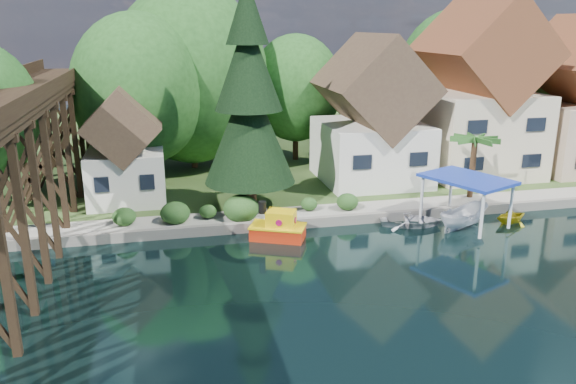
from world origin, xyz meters
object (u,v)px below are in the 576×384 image
Objects in this scene: tugboat at (279,228)px; boat_white_a at (411,219)px; trestle_bridge at (6,169)px; house_left at (372,121)px; boat_canopy at (465,206)px; palm_tree at (475,141)px; shed at (125,153)px; house_center at (478,99)px; conifer at (249,102)px; boat_yellow at (511,214)px.

tugboat is 8.59m from boat_white_a.
trestle_bridge is 4.01× the size of house_left.
boat_canopy is at bearing -76.76° from house_left.
palm_tree is at bearing -46.08° from boat_white_a.
house_left is 3.05× the size of tugboat.
boat_white_a is (8.58, 0.49, -0.29)m from tugboat.
house_left is at bearing 4.77° from shed.
house_center is 1.77× the size of shed.
trestle_bridge is 12.24× the size of tugboat.
boat_yellow is (15.84, -5.26, -6.84)m from conifer.
house_left is 9.10m from house_center.
palm_tree is at bearing -48.82° from house_left.
conifer reaches higher than shed.
boat_canopy is at bearing -23.42° from conifer.
tugboat is at bearing -79.16° from conifer.
trestle_bridge is 10.69m from shed.
tugboat is 11.58m from boat_canopy.
house_left is at bearing 25.21° from trestle_bridge.
shed is at bearing -175.23° from house_left.
house_left is at bearing 103.24° from boat_canopy.
house_center is (32.00, 11.33, 1.07)m from trestle_bridge.
boat_white_a is at bearing 158.82° from boat_canopy.
house_left is 1.40× the size of shed.
house_left is 11.09m from boat_canopy.
tugboat reaches higher than boat_white_a.
boat_white_a is at bearing -23.31° from shed.
house_center is at bearing 4.24° from shed.
conifer is 4.00× the size of tugboat.
shed reaches higher than boat_yellow.
tugboat is (-18.15, -10.00, -5.73)m from house_center.
house_center is 6.06× the size of boat_yellow.
shed reaches higher than tugboat.
conifer is at bearing 100.84° from tugboat.
boat_white_a is 1.70× the size of boat_yellow.
palm_tree is at bearing 9.80° from trestle_bridge.
tugboat is 0.60× the size of boat_canopy.
trestle_bridge is at bearing 80.50° from boat_yellow.
tugboat is at bearing 176.73° from boat_canopy.
tugboat is (0.91, -4.73, -6.75)m from conifer.
boat_canopy is (2.97, -1.15, 0.99)m from boat_white_a.
boat_canopy is 2.62× the size of boat_yellow.
house_left is (23.00, 10.83, -0.21)m from trestle_bridge.
tugboat is at bearing -133.93° from house_left.
house_center is 27.20m from shed.
palm_tree is 1.18× the size of boat_white_a.
tugboat is at bearing 76.89° from boat_yellow.
house_left is at bearing -176.82° from house_center.
conifer is at bearing 25.10° from trestle_bridge.
boat_yellow is (5.79, -10.02, -4.54)m from house_left.
trestle_bridge is at bearing 110.72° from boat_white_a.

